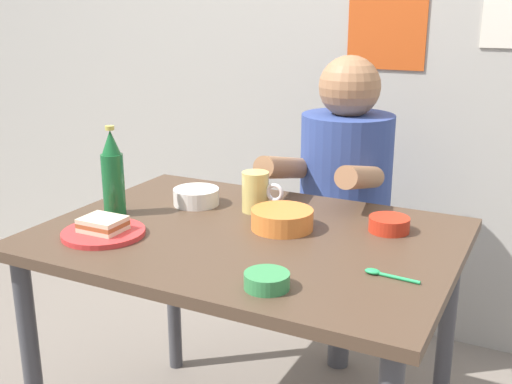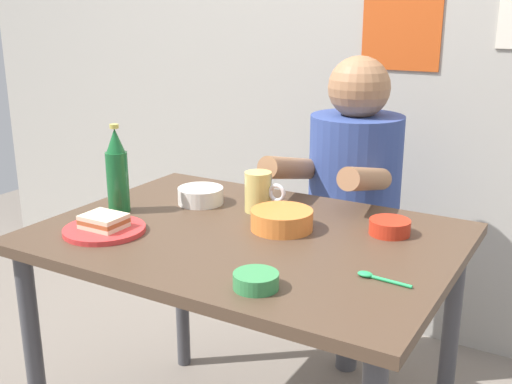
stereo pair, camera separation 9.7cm
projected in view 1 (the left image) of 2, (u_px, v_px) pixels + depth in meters
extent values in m
cube|color=#ADA89E|center=(372.00, 13.00, 2.40)|extent=(4.40, 0.08, 2.60)
cube|color=#4C3828|center=(248.00, 237.00, 1.67)|extent=(1.10, 0.80, 0.03)
cylinder|color=#3F3F44|center=(33.00, 375.00, 1.70)|extent=(0.05, 0.05, 0.71)
cylinder|color=#3F3F44|center=(173.00, 281.00, 2.28)|extent=(0.05, 0.05, 0.71)
cylinder|color=#3F3F44|center=(445.00, 343.00, 1.86)|extent=(0.05, 0.05, 0.71)
cylinder|color=#4C4C51|center=(340.00, 316.00, 2.33)|extent=(0.08, 0.08, 0.41)
cylinder|color=brown|center=(342.00, 261.00, 2.27)|extent=(0.34, 0.34, 0.04)
cylinder|color=#33478C|center=(345.00, 187.00, 2.19)|extent=(0.32, 0.32, 0.52)
sphere|color=#A0704C|center=(350.00, 87.00, 2.09)|extent=(0.21, 0.21, 0.21)
cylinder|color=#A0704C|center=(283.00, 168.00, 2.00)|extent=(0.07, 0.31, 0.14)
cylinder|color=#A0704C|center=(361.00, 177.00, 1.88)|extent=(0.07, 0.31, 0.14)
cylinder|color=red|center=(104.00, 233.00, 1.64)|extent=(0.22, 0.22, 0.01)
cube|color=beige|center=(103.00, 228.00, 1.64)|extent=(0.11, 0.09, 0.01)
cube|color=#9E592D|center=(103.00, 224.00, 1.63)|extent=(0.11, 0.09, 0.01)
cube|color=beige|center=(103.00, 220.00, 1.63)|extent=(0.11, 0.09, 0.01)
cylinder|color=#D1BC66|center=(255.00, 192.00, 1.82)|extent=(0.08, 0.08, 0.12)
torus|color=silver|center=(273.00, 192.00, 1.79)|extent=(0.06, 0.01, 0.06)
cylinder|color=#19602D|center=(114.00, 185.00, 1.79)|extent=(0.06, 0.06, 0.18)
cone|color=#19602D|center=(111.00, 142.00, 1.75)|extent=(0.05, 0.05, 0.07)
cylinder|color=#BFB74C|center=(110.00, 128.00, 1.74)|extent=(0.03, 0.03, 0.01)
cylinder|color=orange|center=(282.00, 219.00, 1.69)|extent=(0.17, 0.17, 0.05)
cylinder|color=#B25B2D|center=(282.00, 215.00, 1.68)|extent=(0.14, 0.14, 0.02)
cylinder|color=silver|center=(196.00, 197.00, 1.90)|extent=(0.14, 0.14, 0.05)
cylinder|color=tan|center=(196.00, 193.00, 1.89)|extent=(0.11, 0.11, 0.02)
cylinder|color=red|center=(389.00, 224.00, 1.67)|extent=(0.11, 0.11, 0.04)
cylinder|color=#A33521|center=(389.00, 221.00, 1.67)|extent=(0.09, 0.09, 0.02)
cylinder|color=#388C4C|center=(267.00, 280.00, 1.33)|extent=(0.10, 0.10, 0.03)
cylinder|color=#5B643A|center=(267.00, 277.00, 1.33)|extent=(0.08, 0.08, 0.02)
cylinder|color=#26A559|center=(396.00, 277.00, 1.38)|extent=(0.11, 0.02, 0.01)
ellipsoid|color=#26A559|center=(373.00, 271.00, 1.41)|extent=(0.04, 0.02, 0.01)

